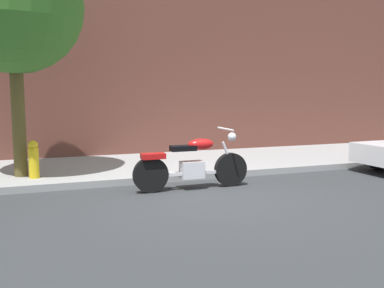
{
  "coord_description": "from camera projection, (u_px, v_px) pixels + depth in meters",
  "views": [
    {
      "loc": [
        -2.75,
        -6.84,
        1.84
      ],
      "look_at": [
        -0.06,
        0.6,
        0.88
      ],
      "focal_mm": 39.28,
      "sensor_mm": 36.0,
      "label": 1
    }
  ],
  "objects": [
    {
      "name": "motorcycle",
      "position": [
        192.0,
        165.0,
        8.02
      ],
      "size": [
        2.29,
        0.7,
        1.16
      ],
      "color": "black",
      "rests_on": "ground"
    },
    {
      "name": "fire_hydrant",
      "position": [
        34.0,
        163.0,
        8.4
      ],
      "size": [
        0.2,
        0.2,
        0.91
      ],
      "color": "gold",
      "rests_on": "ground"
    },
    {
      "name": "street_tree",
      "position": [
        13.0,
        4.0,
        8.23
      ],
      "size": [
        2.75,
        2.75,
        4.96
      ],
      "color": "brown",
      "rests_on": "ground"
    },
    {
      "name": "ground_plane",
      "position": [
        207.0,
        196.0,
        7.53
      ],
      "size": [
        60.0,
        60.0,
        0.0
      ],
      "primitive_type": "plane",
      "color": "#303335"
    },
    {
      "name": "sidewalk",
      "position": [
        161.0,
        165.0,
        10.35
      ],
      "size": [
        20.45,
        3.37,
        0.14
      ],
      "primitive_type": "cube",
      "color": "#959595",
      "rests_on": "ground"
    }
  ]
}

